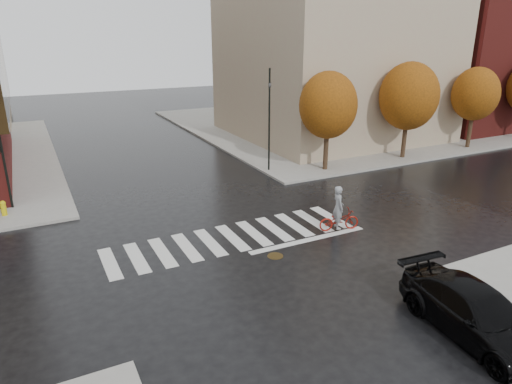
# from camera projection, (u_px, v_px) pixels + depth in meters

# --- Properties ---
(ground) EXTENTS (120.00, 120.00, 0.00)m
(ground) POSITION_uv_depth(u_px,v_px,m) (237.00, 242.00, 20.58)
(ground) COLOR black
(ground) RESTS_ON ground
(sidewalk_ne) EXTENTS (30.00, 30.00, 0.15)m
(sidewalk_ne) POSITION_uv_depth(u_px,v_px,m) (336.00, 123.00, 47.20)
(sidewalk_ne) COLOR gray
(sidewalk_ne) RESTS_ON ground
(crosswalk) EXTENTS (12.00, 3.00, 0.01)m
(crosswalk) POSITION_uv_depth(u_px,v_px,m) (232.00, 238.00, 21.00)
(crosswalk) COLOR silver
(crosswalk) RESTS_ON ground
(building_ne_tan) EXTENTS (16.00, 16.00, 18.00)m
(building_ne_tan) POSITION_uv_depth(u_px,v_px,m) (333.00, 30.00, 39.12)
(building_ne_tan) COLOR tan
(building_ne_tan) RESTS_ON sidewalk_ne
(building_ne_brick) EXTENTS (14.00, 14.00, 14.00)m
(building_ne_brick) POSITION_uv_depth(u_px,v_px,m) (468.00, 51.00, 45.79)
(building_ne_brick) COLOR maroon
(building_ne_brick) RESTS_ON sidewalk_ne
(tree_ne_a) EXTENTS (3.80, 3.80, 6.50)m
(tree_ne_a) POSITION_uv_depth(u_px,v_px,m) (328.00, 105.00, 29.61)
(tree_ne_a) COLOR black
(tree_ne_a) RESTS_ON sidewalk_ne
(tree_ne_b) EXTENTS (4.20, 4.20, 6.89)m
(tree_ne_b) POSITION_uv_depth(u_px,v_px,m) (409.00, 96.00, 32.55)
(tree_ne_b) COLOR black
(tree_ne_b) RESTS_ON sidewalk_ne
(tree_ne_c) EXTENTS (3.60, 3.60, 6.31)m
(tree_ne_c) POSITION_uv_depth(u_px,v_px,m) (475.00, 94.00, 35.62)
(tree_ne_c) COLOR black
(tree_ne_c) RESTS_ON sidewalk_ne
(sedan) EXTENTS (2.63, 5.56, 1.57)m
(sedan) POSITION_uv_depth(u_px,v_px,m) (476.00, 313.00, 14.02)
(sedan) COLOR black
(sedan) RESTS_ON ground
(cyclist) EXTENTS (2.06, 1.15, 2.22)m
(cyclist) POSITION_uv_depth(u_px,v_px,m) (339.00, 215.00, 21.57)
(cyclist) COLOR maroon
(cyclist) RESTS_ON ground
(traffic_light_ne) EXTENTS (0.19, 0.20, 6.67)m
(traffic_light_ne) POSITION_uv_depth(u_px,v_px,m) (269.00, 115.00, 29.65)
(traffic_light_ne) COLOR black
(traffic_light_ne) RESTS_ON sidewalk_ne
(fire_hydrant) EXTENTS (0.28, 0.28, 0.79)m
(fire_hydrant) POSITION_uv_depth(u_px,v_px,m) (3.00, 207.00, 23.04)
(fire_hydrant) COLOR #C6B20B
(fire_hydrant) RESTS_ON sidewalk_nw
(manhole) EXTENTS (0.78, 0.78, 0.01)m
(manhole) POSITION_uv_depth(u_px,v_px,m) (275.00, 256.00, 19.27)
(manhole) COLOR #4A381A
(manhole) RESTS_ON ground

